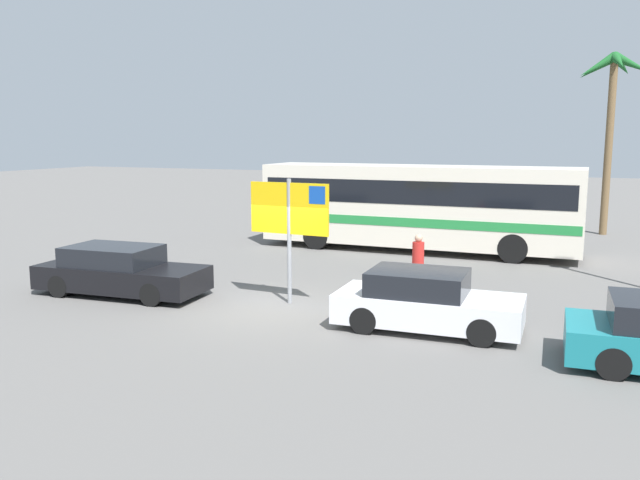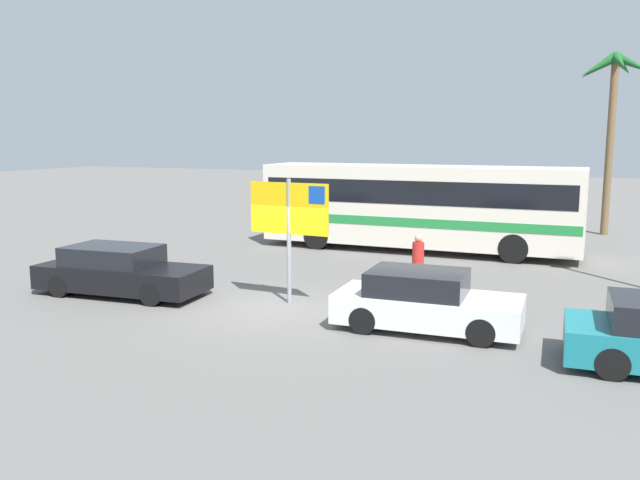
{
  "view_description": "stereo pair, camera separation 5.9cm",
  "coord_description": "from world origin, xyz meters",
  "px_view_note": "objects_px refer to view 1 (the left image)",
  "views": [
    {
      "loc": [
        7.16,
        -14.15,
        4.24
      ],
      "look_at": [
        0.05,
        2.89,
        1.3
      ],
      "focal_mm": 36.54,
      "sensor_mm": 36.0,
      "label": 1
    },
    {
      "loc": [
        7.21,
        -14.13,
        4.24
      ],
      "look_at": [
        0.05,
        2.89,
        1.3
      ],
      "focal_mm": 36.54,
      "sensor_mm": 36.0,
      "label": 2
    }
  ],
  "objects_px": {
    "car_white": "(425,302)",
    "pedestrian_crossing_lot": "(418,259)",
    "bus_front_coach": "(418,203)",
    "car_black": "(120,271)",
    "ferry_sign": "(291,213)"
  },
  "relations": [
    {
      "from": "pedestrian_crossing_lot",
      "to": "bus_front_coach",
      "type": "bearing_deg",
      "value": 57.24
    },
    {
      "from": "bus_front_coach",
      "to": "car_black",
      "type": "height_order",
      "value": "bus_front_coach"
    },
    {
      "from": "car_white",
      "to": "pedestrian_crossing_lot",
      "type": "relative_size",
      "value": 2.5
    },
    {
      "from": "bus_front_coach",
      "to": "car_white",
      "type": "bearing_deg",
      "value": -74.66
    },
    {
      "from": "bus_front_coach",
      "to": "pedestrian_crossing_lot",
      "type": "distance_m",
      "value": 6.89
    },
    {
      "from": "ferry_sign",
      "to": "pedestrian_crossing_lot",
      "type": "relative_size",
      "value": 1.96
    },
    {
      "from": "pedestrian_crossing_lot",
      "to": "car_white",
      "type": "bearing_deg",
      "value": -120.21
    },
    {
      "from": "car_black",
      "to": "car_white",
      "type": "xyz_separation_m",
      "value": [
        8.41,
        -0.03,
        -0.0
      ]
    },
    {
      "from": "bus_front_coach",
      "to": "car_white",
      "type": "xyz_separation_m",
      "value": [
        2.71,
        -9.87,
        -1.15
      ]
    },
    {
      "from": "car_black",
      "to": "pedestrian_crossing_lot",
      "type": "distance_m",
      "value": 8.09
    },
    {
      "from": "pedestrian_crossing_lot",
      "to": "ferry_sign",
      "type": "bearing_deg",
      "value": 172.71
    },
    {
      "from": "car_black",
      "to": "bus_front_coach",
      "type": "bearing_deg",
      "value": 56.12
    },
    {
      "from": "car_white",
      "to": "pedestrian_crossing_lot",
      "type": "bearing_deg",
      "value": 105.07
    },
    {
      "from": "ferry_sign",
      "to": "car_white",
      "type": "bearing_deg",
      "value": -11.48
    },
    {
      "from": "bus_front_coach",
      "to": "ferry_sign",
      "type": "xyz_separation_m",
      "value": [
        -1.02,
        -8.91,
        0.54
      ]
    }
  ]
}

